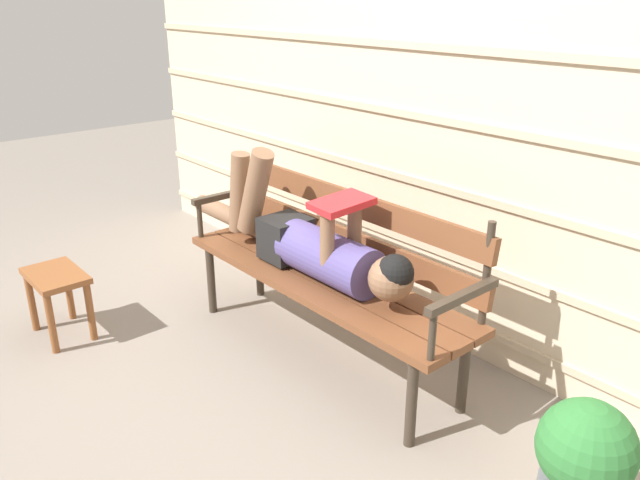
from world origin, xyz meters
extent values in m
plane|color=gray|center=(0.00, 0.00, 0.00)|extent=(12.00, 12.00, 0.00)
cube|color=beige|center=(0.00, 0.67, 1.27)|extent=(4.78, 0.06, 2.53)
cube|color=#C1AD8E|center=(0.00, 0.63, 0.16)|extent=(4.78, 0.02, 0.04)
cube|color=#C1AD8E|center=(0.00, 0.63, 0.48)|extent=(4.78, 0.02, 0.04)
cube|color=#C1AD8E|center=(0.00, 0.63, 0.79)|extent=(4.78, 0.02, 0.04)
cube|color=#C1AD8E|center=(0.00, 0.63, 1.11)|extent=(4.78, 0.02, 0.04)
cube|color=#C1AD8E|center=(0.00, 0.63, 1.43)|extent=(4.78, 0.02, 0.04)
cube|color=brown|center=(0.00, -0.07, 0.41)|extent=(1.65, 0.13, 0.04)
cube|color=brown|center=(0.00, 0.07, 0.41)|extent=(1.65, 0.13, 0.04)
cube|color=brown|center=(0.00, 0.21, 0.41)|extent=(1.65, 0.13, 0.04)
cube|color=brown|center=(0.00, 0.27, 0.54)|extent=(1.58, 0.05, 0.11)
cube|color=brown|center=(0.00, 0.27, 0.74)|extent=(1.58, 0.05, 0.11)
cylinder|color=#382D23|center=(-0.76, 0.27, 0.64)|extent=(0.03, 0.03, 0.43)
cylinder|color=#382D23|center=(0.76, 0.27, 0.64)|extent=(0.03, 0.03, 0.43)
cylinder|color=#382D23|center=(-0.73, -0.09, 0.19)|extent=(0.04, 0.04, 0.39)
cylinder|color=#382D23|center=(0.73, -0.09, 0.19)|extent=(0.04, 0.04, 0.39)
cylinder|color=#382D23|center=(-0.73, 0.23, 0.19)|extent=(0.04, 0.04, 0.39)
cylinder|color=#382D23|center=(0.73, 0.23, 0.19)|extent=(0.04, 0.04, 0.39)
cube|color=#382D23|center=(-0.80, 0.07, 0.62)|extent=(0.04, 0.39, 0.03)
cylinder|color=#382D23|center=(-0.80, -0.09, 0.52)|extent=(0.03, 0.03, 0.20)
cube|color=#382D23|center=(0.80, 0.07, 0.62)|extent=(0.04, 0.39, 0.03)
cylinder|color=#382D23|center=(0.80, -0.09, 0.52)|extent=(0.03, 0.03, 0.20)
cylinder|color=#514784|center=(0.06, 0.07, 0.54)|extent=(0.52, 0.23, 0.23)
cube|color=black|center=(-0.26, 0.07, 0.54)|extent=(0.20, 0.22, 0.20)
sphere|color=brown|center=(0.44, 0.07, 0.57)|extent=(0.19, 0.19, 0.19)
sphere|color=black|center=(0.46, 0.07, 0.60)|extent=(0.16, 0.16, 0.16)
cylinder|color=brown|center=(-0.42, 0.01, 0.75)|extent=(0.26, 0.11, 0.46)
cylinder|color=brown|center=(-0.56, 0.01, 0.71)|extent=(0.15, 0.09, 0.42)
cylinder|color=brown|center=(-0.75, 0.13, 0.48)|extent=(0.82, 0.10, 0.10)
cylinder|color=brown|center=(0.14, -0.01, 0.67)|extent=(0.06, 0.06, 0.26)
cylinder|color=brown|center=(0.14, 0.15, 0.67)|extent=(0.06, 0.06, 0.26)
cube|color=red|center=(0.14, 0.07, 0.82)|extent=(0.20, 0.27, 0.05)
cube|color=brown|center=(-1.01, -0.81, 0.33)|extent=(0.37, 0.24, 0.03)
cylinder|color=brown|center=(-1.16, -0.90, 0.16)|extent=(0.04, 0.04, 0.32)
cylinder|color=brown|center=(-0.86, -0.90, 0.16)|extent=(0.04, 0.04, 0.32)
cylinder|color=brown|center=(-1.16, -0.71, 0.16)|extent=(0.04, 0.04, 0.32)
cylinder|color=brown|center=(-0.86, -0.71, 0.16)|extent=(0.04, 0.04, 0.32)
sphere|color=#2D7033|center=(1.37, -0.04, 0.37)|extent=(0.30, 0.30, 0.30)
camera|label=1|loc=(2.01, -1.65, 1.65)|focal=35.21mm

